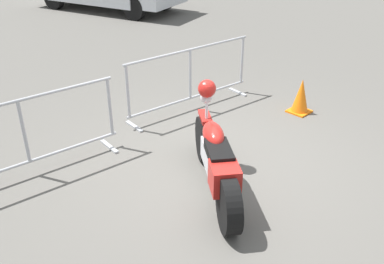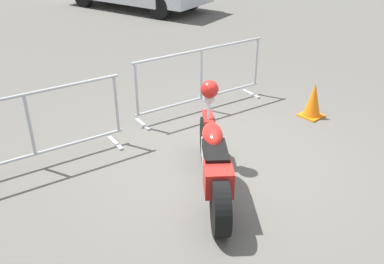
{
  "view_description": "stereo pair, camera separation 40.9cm",
  "coord_description": "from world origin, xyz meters",
  "px_view_note": "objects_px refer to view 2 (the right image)",
  "views": [
    {
      "loc": [
        -3.78,
        -3.29,
        3.12
      ],
      "look_at": [
        -0.5,
        0.0,
        0.65
      ],
      "focal_mm": 40.0,
      "sensor_mm": 36.0,
      "label": 1
    },
    {
      "loc": [
        -3.47,
        -3.57,
        3.12
      ],
      "look_at": [
        -0.5,
        0.0,
        0.65
      ],
      "focal_mm": 40.0,
      "sensor_mm": 36.0,
      "label": 2
    }
  ],
  "objects_px": {
    "crowd_barrier_near": "(31,130)",
    "traffic_cone": "(313,100)",
    "motorcycle": "(214,159)",
    "crowd_barrier_far": "(201,78)"
  },
  "relations": [
    {
      "from": "motorcycle",
      "to": "traffic_cone",
      "type": "xyz_separation_m",
      "value": [
        2.67,
        0.5,
        -0.17
      ]
    },
    {
      "from": "crowd_barrier_near",
      "to": "crowd_barrier_far",
      "type": "xyz_separation_m",
      "value": [
        2.91,
        0.0,
        0.0
      ]
    },
    {
      "from": "crowd_barrier_far",
      "to": "traffic_cone",
      "type": "xyz_separation_m",
      "value": [
        1.22,
        -1.41,
        -0.27
      ]
    },
    {
      "from": "crowd_barrier_far",
      "to": "traffic_cone",
      "type": "relative_size",
      "value": 4.23
    },
    {
      "from": "motorcycle",
      "to": "crowd_barrier_far",
      "type": "height_order",
      "value": "motorcycle"
    },
    {
      "from": "motorcycle",
      "to": "crowd_barrier_far",
      "type": "relative_size",
      "value": 0.72
    },
    {
      "from": "crowd_barrier_near",
      "to": "traffic_cone",
      "type": "relative_size",
      "value": 4.23
    },
    {
      "from": "crowd_barrier_far",
      "to": "motorcycle",
      "type": "bearing_deg",
      "value": -127.36
    },
    {
      "from": "motorcycle",
      "to": "traffic_cone",
      "type": "distance_m",
      "value": 2.72
    },
    {
      "from": "crowd_barrier_near",
      "to": "crowd_barrier_far",
      "type": "distance_m",
      "value": 2.91
    }
  ]
}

